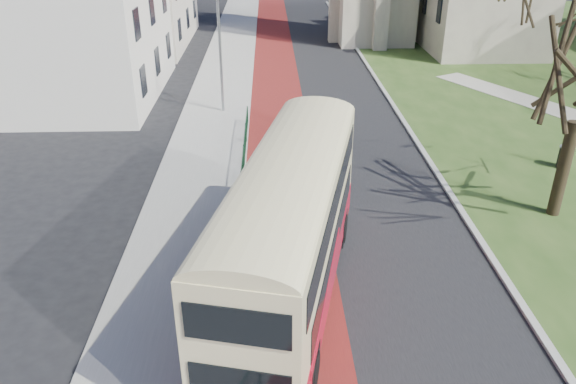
{
  "coord_description": "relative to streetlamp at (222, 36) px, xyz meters",
  "views": [
    {
      "loc": [
        -1.71,
        -14.83,
        11.16
      ],
      "look_at": [
        -1.08,
        3.2,
        2.0
      ],
      "focal_mm": 35.0,
      "sensor_mm": 36.0,
      "label": 1
    }
  ],
  "objects": [
    {
      "name": "road_carriageway",
      "position": [
        5.85,
        2.0,
        -4.59
      ],
      "size": [
        9.0,
        120.0,
        0.01
      ],
      "primitive_type": "cube",
      "color": "black",
      "rests_on": "ground"
    },
    {
      "name": "pavement_west",
      "position": [
        -0.65,
        2.0,
        -4.53
      ],
      "size": [
        4.0,
        120.0,
        0.12
      ],
      "primitive_type": "cube",
      "color": "gray",
      "rests_on": "ground"
    },
    {
      "name": "litter_bin",
      "position": [
        16.67,
        -8.78,
        -4.02
      ],
      "size": [
        0.86,
        0.86,
        1.06
      ],
      "rotation": [
        0.0,
        0.0,
        0.36
      ],
      "color": "black",
      "rests_on": "grass_green"
    },
    {
      "name": "kerb_east",
      "position": [
        10.45,
        4.0,
        -4.53
      ],
      "size": [
        0.25,
        80.0,
        0.13
      ],
      "primitive_type": "cube",
      "color": "#999993",
      "rests_on": "ground"
    },
    {
      "name": "ground",
      "position": [
        4.35,
        -18.0,
        -4.59
      ],
      "size": [
        160.0,
        160.0,
        0.0
      ],
      "primitive_type": "plane",
      "color": "black",
      "rests_on": "ground"
    },
    {
      "name": "bus_lane",
      "position": [
        3.15,
        2.0,
        -4.59
      ],
      "size": [
        3.4,
        120.0,
        0.01
      ],
      "primitive_type": "cube",
      "color": "#591414",
      "rests_on": "ground"
    },
    {
      "name": "streetlamp",
      "position": [
        0.0,
        0.0,
        0.0
      ],
      "size": [
        2.13,
        0.18,
        8.0
      ],
      "color": "gray",
      "rests_on": "pavement_west"
    },
    {
      "name": "pedestrian_railing",
      "position": [
        1.4,
        -14.0,
        -4.04
      ],
      "size": [
        0.07,
        24.0,
        1.12
      ],
      "color": "#0D3B23",
      "rests_on": "ground"
    },
    {
      "name": "kerb_west",
      "position": [
        1.35,
        2.0,
        -4.53
      ],
      "size": [
        0.25,
        120.0,
        0.13
      ],
      "primitive_type": "cube",
      "color": "#999993",
      "rests_on": "ground"
    },
    {
      "name": "bus",
      "position": [
        3.22,
        -18.47,
        -1.86
      ],
      "size": [
        5.16,
        11.74,
        4.78
      ],
      "rotation": [
        0.0,
        0.0,
        -0.23
      ],
      "color": "#A20F23",
      "rests_on": "ground"
    }
  ]
}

